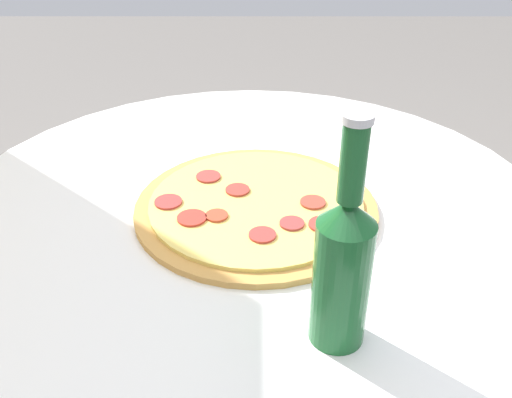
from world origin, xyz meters
TOP-DOWN VIEW (x-y plane):
  - table at (0.00, 0.00)m, footprint 0.95×0.95m
  - pizza at (-0.02, -0.01)m, footprint 0.37×0.37m
  - beer_bottle at (-0.28, -0.10)m, footprint 0.06×0.06m

SIDE VIEW (x-z plane):
  - table at x=0.00m, z-range 0.20..0.94m
  - pizza at x=-0.02m, z-range 0.73..0.75m
  - beer_bottle at x=-0.28m, z-range 0.70..0.97m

